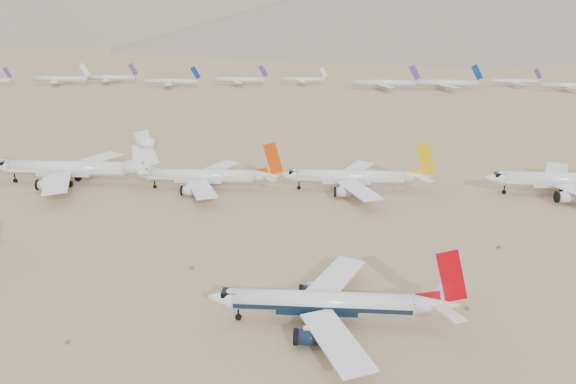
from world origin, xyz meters
name	(u,v)px	position (x,y,z in m)	size (l,w,h in m)	color
ground	(335,308)	(0.00, 0.00, 0.00)	(7000.00, 7000.00, 0.00)	#8C7351
main_airliner	(333,303)	(-0.37, -5.53, 4.09)	(42.15, 41.16, 14.87)	silver
row2_navy_widebody	(571,180)	(69.80, 72.59, 4.74)	(47.75, 46.69, 16.99)	silver
row2_gold_tail	(356,177)	(6.48, 72.37, 4.37)	(43.93, 42.96, 15.64)	silver
row2_orange_tail	(208,176)	(-38.68, 70.19, 4.30)	(43.01, 42.07, 15.34)	silver
row2_white_trijet	(76,168)	(-81.42, 72.86, 5.24)	(51.11, 49.95, 18.11)	silver
distant_storage_row	(281,81)	(-38.34, 321.70, 4.44)	(456.93, 61.96, 15.61)	silver
desert_scrub	(197,374)	(-20.73, -21.89, 0.28)	(233.60, 121.67, 0.63)	brown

